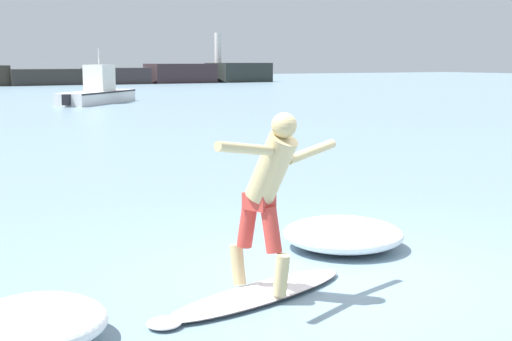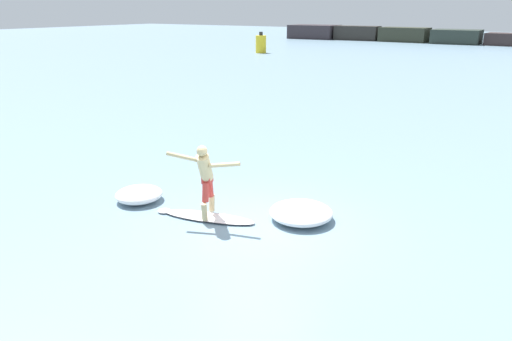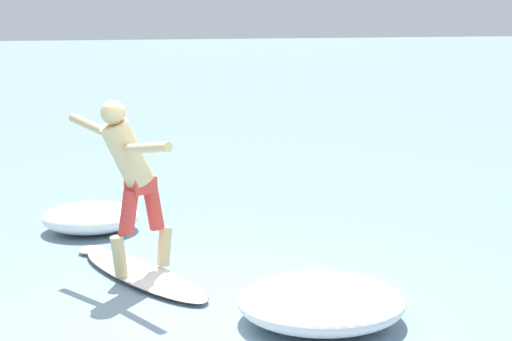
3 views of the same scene
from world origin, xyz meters
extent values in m
plane|color=#728FA1|center=(0.00, 0.00, 0.00)|extent=(200.00, 200.00, 0.00)
ellipsoid|color=white|center=(-1.18, -0.22, 0.04)|extent=(2.27, 1.06, 0.08)
ellipsoid|color=white|center=(-2.27, -0.49, 0.04)|extent=(0.37, 0.36, 0.07)
ellipsoid|color=#2D2D33|center=(-1.18, -0.22, 0.04)|extent=(2.29, 1.08, 0.04)
cone|color=black|center=(-0.30, 0.00, -0.06)|extent=(0.06, 0.06, 0.14)
cone|color=black|center=(-0.49, 0.10, -0.06)|extent=(0.06, 0.06, 0.14)
cone|color=black|center=(-0.41, -0.18, -0.06)|extent=(0.06, 0.06, 0.14)
cylinder|color=tan|center=(-1.09, -0.48, 0.28)|extent=(0.18, 0.21, 0.41)
cylinder|color=#C93D34|center=(-1.13, -0.36, 0.69)|extent=(0.22, 0.26, 0.45)
cylinder|color=tan|center=(-1.27, 0.03, 0.28)|extent=(0.18, 0.21, 0.41)
cylinder|color=#C93D34|center=(-1.23, -0.08, 0.69)|extent=(0.22, 0.26, 0.45)
cube|color=#C93D34|center=(-1.18, -0.22, 0.95)|extent=(0.28, 0.31, 0.16)
cylinder|color=tan|center=(-1.13, -0.36, 1.28)|extent=(0.45, 0.61, 0.70)
sphere|color=tan|center=(-1.08, -0.50, 1.68)|extent=(0.23, 0.23, 0.23)
cylinder|color=tan|center=(-0.64, -0.29, 1.39)|extent=(0.68, 0.31, 0.21)
cylinder|color=tan|center=(-1.55, -0.62, 1.51)|extent=(0.68, 0.32, 0.20)
ellipsoid|color=white|center=(0.61, 0.85, 0.18)|extent=(2.03, 2.03, 0.36)
ellipsoid|color=white|center=(-3.29, -0.29, 0.17)|extent=(1.14, 1.17, 0.35)
camera|label=1|loc=(-4.47, -5.92, 2.26)|focal=50.00mm
camera|label=2|loc=(5.34, -8.40, 4.57)|focal=35.00mm
camera|label=3|loc=(6.81, -2.35, 2.54)|focal=60.00mm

